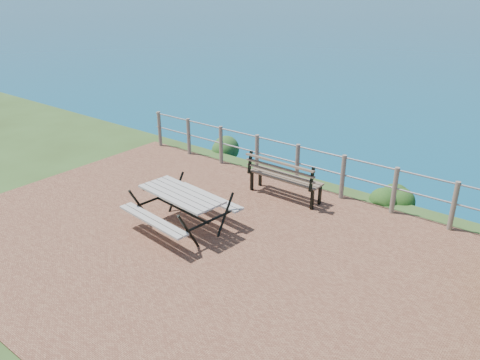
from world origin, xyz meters
name	(u,v)px	position (x,y,z in m)	size (l,w,h in m)	color
ground	(200,244)	(0.00, 0.00, 0.00)	(10.00, 7.00, 0.12)	brown
safety_railing	(297,163)	(0.00, 3.35, 0.57)	(9.40, 0.10, 1.00)	#6B5B4C
picnic_table	(182,207)	(-0.65, 0.23, 0.48)	(1.82, 1.52, 0.74)	#A59F94
park_bench	(285,171)	(0.14, 2.63, 0.63)	(1.71, 0.44, 0.96)	brown
shrub_lip_west	(218,149)	(-3.09, 4.16, 0.00)	(0.77, 0.77, 0.51)	#294D1D
shrub_lip_east	(394,199)	(2.10, 4.04, 0.00)	(0.69, 0.69, 0.40)	#184515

